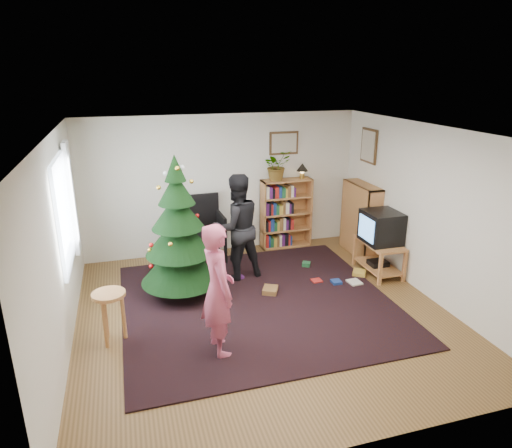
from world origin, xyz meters
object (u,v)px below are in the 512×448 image
object	(u,v)px
picture_right	(369,146)
tv_stand	(379,255)
armchair	(204,224)
table_lamp	(302,168)
picture_back	(284,143)
person_by_chair	(236,227)
bookshelf_back	(286,212)
bookshelf_right	(360,218)
christmas_tree	(179,239)
potted_plant	(277,165)
crt_tv	(381,227)
stool	(110,304)
person_standing	(218,290)

from	to	relation	value
picture_right	tv_stand	distance (m)	1.94
armchair	table_lamp	size ratio (longest dim) A/B	3.98
picture_back	person_by_chair	distance (m)	2.04
bookshelf_back	bookshelf_right	distance (m)	1.37
picture_back	armchair	xyz separation A→B (m)	(-1.56, -0.26, -1.33)
christmas_tree	picture_right	bearing A→B (deg)	13.79
potted_plant	picture_back	bearing A→B (deg)	37.30
crt_tv	picture_right	bearing A→B (deg)	75.84
picture_back	bookshelf_right	world-z (taller)	picture_back
christmas_tree	potted_plant	bearing A→B (deg)	36.06
christmas_tree	person_by_chair	size ratio (longest dim) A/B	1.24
armchair	stool	distance (m)	2.84
crt_tv	stool	size ratio (longest dim) A/B	0.88
bookshelf_right	christmas_tree	bearing A→B (deg)	102.14
picture_back	potted_plant	size ratio (longest dim) A/B	1.01
bookshelf_right	person_by_chair	size ratio (longest dim) A/B	0.76
bookshelf_right	table_lamp	xyz separation A→B (m)	(-0.87, 0.73, 0.83)
bookshelf_back	armchair	distance (m)	1.59
bookshelf_right	person_standing	xyz separation A→B (m)	(-3.11, -2.31, 0.14)
crt_tv	person_standing	world-z (taller)	person_standing
picture_right	bookshelf_right	world-z (taller)	picture_right
table_lamp	person_standing	bearing A→B (deg)	-126.48
person_by_chair	potted_plant	world-z (taller)	potted_plant
stool	person_by_chair	world-z (taller)	person_by_chair
crt_tv	person_by_chair	world-z (taller)	person_by_chair
christmas_tree	person_by_chair	distance (m)	1.01
person_by_chair	potted_plant	size ratio (longest dim) A/B	3.14
crt_tv	person_standing	bearing A→B (deg)	-154.49
tv_stand	christmas_tree	bearing A→B (deg)	177.07
person_standing	person_by_chair	world-z (taller)	person_by_chair
potted_plant	table_lamp	distance (m)	0.51
picture_right	bookshelf_back	world-z (taller)	picture_right
table_lamp	picture_right	bearing A→B (deg)	-30.49
potted_plant	crt_tv	bearing A→B (deg)	-52.33
tv_stand	person_by_chair	distance (m)	2.40
armchair	potted_plant	world-z (taller)	potted_plant
person_standing	table_lamp	distance (m)	3.84
picture_back	tv_stand	size ratio (longest dim) A/B	0.62
picture_right	tv_stand	size ratio (longest dim) A/B	0.68
picture_right	person_by_chair	world-z (taller)	picture_right
crt_tv	bookshelf_right	bearing A→B (deg)	82.11
tv_stand	person_by_chair	xyz separation A→B (m)	(-2.28, 0.52, 0.53)
bookshelf_right	crt_tv	bearing A→B (deg)	172.11
stool	potted_plant	distance (m)	4.01
tv_stand	person_standing	distance (m)	3.35
bookshelf_right	tv_stand	size ratio (longest dim) A/B	1.46
armchair	table_lamp	bearing A→B (deg)	2.01
crt_tv	potted_plant	size ratio (longest dim) A/B	1.08
christmas_tree	stool	xyz separation A→B (m)	(-0.99, -1.02, -0.37)
picture_back	stool	size ratio (longest dim) A/B	0.82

